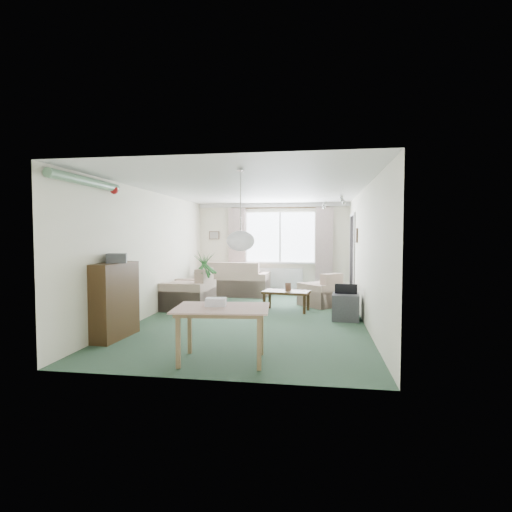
# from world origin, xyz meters

# --- Properties ---
(ground) EXTENTS (6.50, 6.50, 0.00)m
(ground) POSITION_xyz_m (0.00, 0.00, 0.00)
(ground) COLOR #2A4633
(window) EXTENTS (1.80, 0.03, 1.30)m
(window) POSITION_xyz_m (0.20, 3.23, 1.50)
(window) COLOR white
(curtain_rod) EXTENTS (2.60, 0.03, 0.03)m
(curtain_rod) POSITION_xyz_m (0.20, 3.15, 2.27)
(curtain_rod) COLOR black
(curtain_left) EXTENTS (0.45, 0.08, 2.00)m
(curtain_left) POSITION_xyz_m (-0.95, 3.13, 1.27)
(curtain_left) COLOR beige
(curtain_right) EXTENTS (0.45, 0.08, 2.00)m
(curtain_right) POSITION_xyz_m (1.35, 3.13, 1.27)
(curtain_right) COLOR beige
(radiator) EXTENTS (1.20, 0.10, 0.55)m
(radiator) POSITION_xyz_m (0.20, 3.19, 0.40)
(radiator) COLOR white
(doorway) EXTENTS (0.03, 0.95, 2.00)m
(doorway) POSITION_xyz_m (1.99, 2.20, 1.00)
(doorway) COLOR black
(pendant_lamp) EXTENTS (0.36, 0.36, 0.36)m
(pendant_lamp) POSITION_xyz_m (0.20, -2.30, 1.48)
(pendant_lamp) COLOR white
(tinsel_garland) EXTENTS (1.60, 1.60, 0.12)m
(tinsel_garland) POSITION_xyz_m (-1.92, -2.30, 2.28)
(tinsel_garland) COLOR #196626
(bauble_cluster_a) EXTENTS (0.20, 0.20, 0.20)m
(bauble_cluster_a) POSITION_xyz_m (1.30, 0.90, 2.22)
(bauble_cluster_a) COLOR silver
(bauble_cluster_b) EXTENTS (0.20, 0.20, 0.20)m
(bauble_cluster_b) POSITION_xyz_m (1.60, -0.30, 2.22)
(bauble_cluster_b) COLOR silver
(wall_picture_back) EXTENTS (0.28, 0.03, 0.22)m
(wall_picture_back) POSITION_xyz_m (-1.60, 3.23, 1.55)
(wall_picture_back) COLOR brown
(wall_picture_right) EXTENTS (0.03, 0.24, 0.30)m
(wall_picture_right) POSITION_xyz_m (1.98, 1.20, 1.55)
(wall_picture_right) COLOR brown
(sofa) EXTENTS (1.77, 0.98, 0.87)m
(sofa) POSITION_xyz_m (-0.93, 2.75, 0.44)
(sofa) COLOR beige
(sofa) RESTS_ON ground
(armchair_corner) EXTENTS (1.12, 1.12, 0.73)m
(armchair_corner) POSITION_xyz_m (1.29, 1.54, 0.36)
(armchair_corner) COLOR beige
(armchair_corner) RESTS_ON ground
(armchair_left) EXTENTS (0.98, 1.03, 0.86)m
(armchair_left) POSITION_xyz_m (-1.50, 0.70, 0.43)
(armchair_left) COLOR beige
(armchair_left) RESTS_ON ground
(coffee_table) EXTENTS (0.99, 0.65, 0.42)m
(coffee_table) POSITION_xyz_m (0.56, 0.78, 0.21)
(coffee_table) COLOR black
(coffee_table) RESTS_ON ground
(photo_frame) EXTENTS (0.12, 0.06, 0.16)m
(photo_frame) POSITION_xyz_m (0.59, 0.81, 0.50)
(photo_frame) COLOR brown
(photo_frame) RESTS_ON coffee_table
(bookshelf) EXTENTS (0.36, 0.95, 1.14)m
(bookshelf) POSITION_xyz_m (-1.84, -1.76, 0.57)
(bookshelf) COLOR black
(bookshelf) RESTS_ON ground
(hifi_box) EXTENTS (0.40, 0.43, 0.14)m
(hifi_box) POSITION_xyz_m (-1.80, -1.74, 1.21)
(hifi_box) COLOR #404146
(hifi_box) RESTS_ON bookshelf
(houseplant) EXTENTS (0.55, 0.55, 1.19)m
(houseplant) POSITION_xyz_m (-1.11, 0.57, 0.60)
(houseplant) COLOR #205D26
(houseplant) RESTS_ON ground
(dining_table) EXTENTS (1.10, 0.79, 0.65)m
(dining_table) POSITION_xyz_m (0.02, -2.60, 0.33)
(dining_table) COLOR tan
(dining_table) RESTS_ON ground
(gift_box) EXTENTS (0.27, 0.21, 0.12)m
(gift_box) POSITION_xyz_m (-0.07, -2.54, 0.71)
(gift_box) COLOR white
(gift_box) RESTS_ON dining_table
(tv_cube) EXTENTS (0.52, 0.56, 0.48)m
(tv_cube) POSITION_xyz_m (1.70, 0.10, 0.24)
(tv_cube) COLOR #3C3C41
(tv_cube) RESTS_ON ground
(pet_bed) EXTENTS (0.62, 0.62, 0.10)m
(pet_bed) POSITION_xyz_m (1.28, 2.06, 0.05)
(pet_bed) COLOR navy
(pet_bed) RESTS_ON ground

